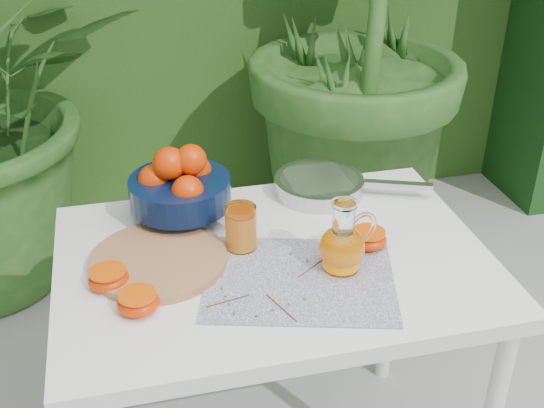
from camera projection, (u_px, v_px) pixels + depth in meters
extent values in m
imported|color=#24531C|center=(341.00, 22.00, 2.60)|extent=(2.44, 2.44, 1.91)
cube|color=white|center=(274.00, 264.00, 1.60)|extent=(1.00, 0.70, 0.04)
cylinder|color=white|center=(96.00, 334.00, 1.94)|extent=(0.04, 0.04, 0.71)
cylinder|color=white|center=(391.00, 289.00, 2.13)|extent=(0.04, 0.04, 0.71)
cube|color=#0D174A|center=(300.00, 279.00, 1.51)|extent=(0.49, 0.42, 0.00)
cylinder|color=#A8794C|center=(158.00, 260.00, 1.55)|extent=(0.37, 0.37, 0.02)
cylinder|color=black|center=(182.00, 211.00, 1.73)|extent=(0.11, 0.11, 0.04)
cylinder|color=black|center=(180.00, 192.00, 1.70)|extent=(0.30, 0.30, 0.07)
sphere|color=#DF3D02|center=(154.00, 180.00, 1.69)|extent=(0.09, 0.09, 0.08)
sphere|color=#DF3D02|center=(196.00, 171.00, 1.73)|extent=(0.09, 0.09, 0.08)
sphere|color=#DF3D02|center=(188.00, 191.00, 1.64)|extent=(0.09, 0.09, 0.08)
sphere|color=#DF3D02|center=(171.00, 170.00, 1.74)|extent=(0.09, 0.09, 0.08)
sphere|color=#DF3D02|center=(169.00, 163.00, 1.66)|extent=(0.10, 0.10, 0.08)
sphere|color=#DF3D02|center=(191.00, 160.00, 1.66)|extent=(0.09, 0.09, 0.08)
cylinder|color=white|center=(341.00, 266.00, 1.54)|extent=(0.11, 0.11, 0.01)
ellipsoid|color=white|center=(342.00, 247.00, 1.51)|extent=(0.13, 0.13, 0.10)
cylinder|color=white|center=(344.00, 218.00, 1.48)|extent=(0.06, 0.06, 0.07)
cylinder|color=white|center=(345.00, 204.00, 1.46)|extent=(0.07, 0.07, 0.01)
torus|color=white|center=(362.00, 228.00, 1.52)|extent=(0.08, 0.04, 0.08)
cylinder|color=orange|center=(342.00, 251.00, 1.52)|extent=(0.11, 0.11, 0.07)
cylinder|color=white|center=(241.00, 227.00, 1.59)|extent=(0.10, 0.10, 0.11)
cylinder|color=orange|center=(241.00, 230.00, 1.59)|extent=(0.09, 0.09, 0.09)
cylinder|color=#DE4106|center=(241.00, 214.00, 1.57)|extent=(0.08, 0.08, 0.00)
cylinder|color=#B3B2B7|center=(319.00, 185.00, 1.84)|extent=(0.31, 0.31, 0.04)
cylinder|color=silver|center=(319.00, 179.00, 1.83)|extent=(0.27, 0.27, 0.01)
cube|color=#B3B2B7|center=(398.00, 185.00, 1.81)|extent=(0.18, 0.09, 0.01)
ellipsoid|color=#DF3D02|center=(138.00, 302.00, 1.41)|extent=(0.11, 0.11, 0.04)
cylinder|color=#DE4106|center=(137.00, 295.00, 1.40)|extent=(0.10, 0.10, 0.00)
ellipsoid|color=#DF3D02|center=(109.00, 279.00, 1.48)|extent=(0.11, 0.11, 0.04)
cylinder|color=#DE4106|center=(107.00, 271.00, 1.47)|extent=(0.10, 0.10, 0.00)
ellipsoid|color=#DF3D02|center=(368.00, 239.00, 1.61)|extent=(0.11, 0.11, 0.04)
cylinder|color=#DE4106|center=(369.00, 232.00, 1.60)|extent=(0.10, 0.10, 0.00)
cylinder|color=#4E3523|center=(281.00, 307.00, 1.41)|extent=(0.04, 0.10, 0.00)
sphere|color=#5F733C|center=(257.00, 315.00, 1.39)|extent=(0.01, 0.01, 0.01)
sphere|color=#5F733C|center=(273.00, 309.00, 1.40)|extent=(0.01, 0.01, 0.01)
sphere|color=#5F733C|center=(289.00, 304.00, 1.42)|extent=(0.01, 0.01, 0.01)
sphere|color=#5F733C|center=(305.00, 298.00, 1.44)|extent=(0.01, 0.01, 0.01)
cylinder|color=#4E3523|center=(315.00, 265.00, 1.55)|extent=(0.10, 0.08, 0.00)
sphere|color=#5F733C|center=(291.00, 253.00, 1.58)|extent=(0.01, 0.01, 0.01)
sphere|color=#5F733C|center=(307.00, 260.00, 1.56)|extent=(0.01, 0.01, 0.01)
sphere|color=#5F733C|center=(324.00, 268.00, 1.53)|extent=(0.01, 0.01, 0.01)
sphere|color=#5F733C|center=(341.00, 275.00, 1.51)|extent=(0.01, 0.01, 0.01)
cylinder|color=#4E3523|center=(228.00, 301.00, 1.43)|extent=(0.10, 0.02, 0.00)
sphere|color=#5F733C|center=(234.00, 313.00, 1.40)|extent=(0.01, 0.01, 0.01)
sphere|color=#5F733C|center=(230.00, 304.00, 1.42)|extent=(0.01, 0.01, 0.01)
sphere|color=#5F733C|center=(226.00, 296.00, 1.44)|extent=(0.01, 0.01, 0.01)
sphere|color=#5F733C|center=(222.00, 288.00, 1.47)|extent=(0.01, 0.01, 0.01)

